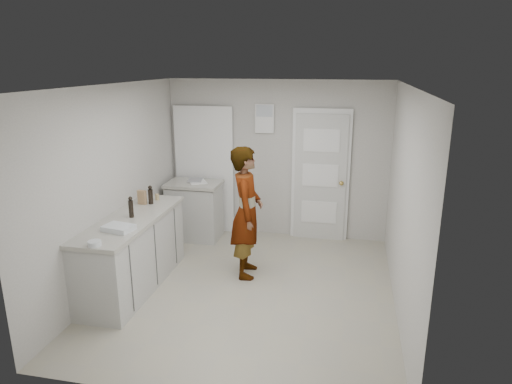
% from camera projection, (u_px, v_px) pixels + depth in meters
% --- Properties ---
extents(ground, '(4.00, 4.00, 0.00)m').
position_uv_depth(ground, '(250.00, 290.00, 5.72)').
color(ground, '#ACA690').
rests_on(ground, ground).
extents(room_shell, '(4.00, 4.00, 4.00)m').
position_uv_depth(room_shell, '(266.00, 174.00, 7.31)').
color(room_shell, '#B0ADA6').
rests_on(room_shell, ground).
extents(main_counter, '(0.64, 1.96, 0.93)m').
position_uv_depth(main_counter, '(133.00, 255.00, 5.70)').
color(main_counter, '#AFAEAA').
rests_on(main_counter, ground).
extents(side_counter, '(0.84, 0.61, 0.93)m').
position_uv_depth(side_counter, '(195.00, 212.00, 7.31)').
color(side_counter, '#AFAEAA').
rests_on(side_counter, ground).
extents(person, '(0.50, 0.69, 1.74)m').
position_uv_depth(person, '(247.00, 212.00, 5.92)').
color(person, silver).
rests_on(person, ground).
extents(cake_mix_box, '(0.12, 0.07, 0.19)m').
position_uv_depth(cake_mix_box, '(142.00, 197.00, 6.06)').
color(cake_mix_box, '#A27151').
rests_on(cake_mix_box, main_counter).
extents(spice_jar, '(0.05, 0.05, 0.08)m').
position_uv_depth(spice_jar, '(157.00, 197.00, 6.26)').
color(spice_jar, tan).
rests_on(spice_jar, main_counter).
extents(oil_cruet_a, '(0.06, 0.06, 0.25)m').
position_uv_depth(oil_cruet_a, '(150.00, 195.00, 6.06)').
color(oil_cruet_a, black).
rests_on(oil_cruet_a, main_counter).
extents(oil_cruet_b, '(0.06, 0.06, 0.26)m').
position_uv_depth(oil_cruet_b, '(131.00, 207.00, 5.53)').
color(oil_cruet_b, black).
rests_on(oil_cruet_b, main_counter).
extents(baking_dish, '(0.37, 0.29, 0.06)m').
position_uv_depth(baking_dish, '(119.00, 228.00, 5.13)').
color(baking_dish, silver).
rests_on(baking_dish, main_counter).
extents(egg_bowl, '(0.14, 0.14, 0.05)m').
position_uv_depth(egg_bowl, '(95.00, 243.00, 4.70)').
color(egg_bowl, silver).
rests_on(egg_bowl, main_counter).
extents(papers, '(0.39, 0.41, 0.01)m').
position_uv_depth(papers, '(197.00, 182.00, 7.20)').
color(papers, white).
rests_on(papers, side_counter).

